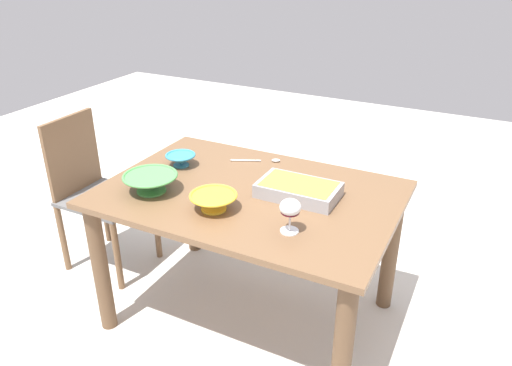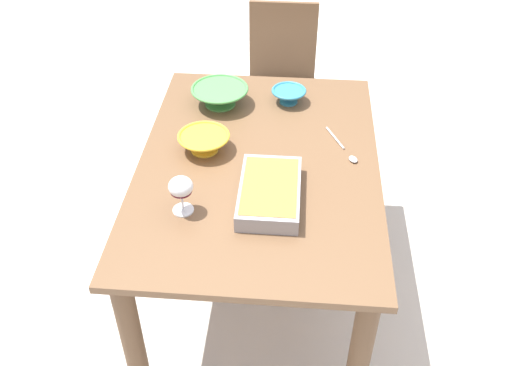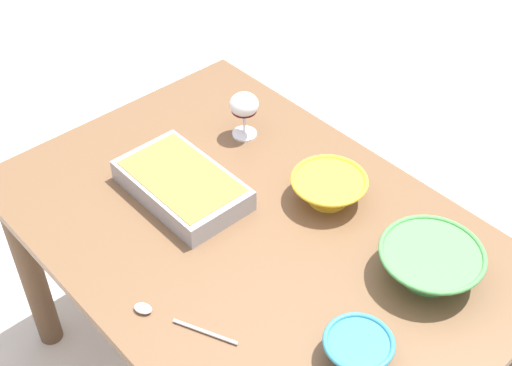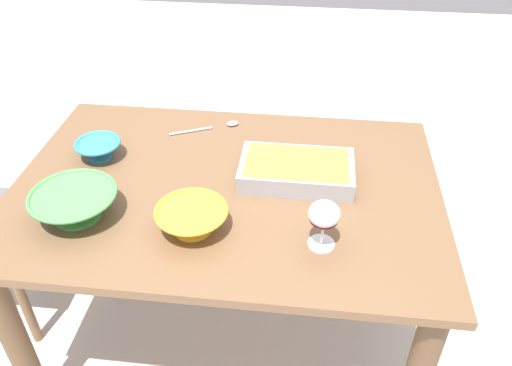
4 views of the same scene
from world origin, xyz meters
TOP-DOWN VIEW (x-y plane):
  - ground_plane at (0.00, 0.00)m, footprint 8.00×8.00m
  - dining_table at (0.00, 0.00)m, footprint 1.34×0.93m
  - chair at (-1.04, 0.04)m, footprint 0.44×0.39m
  - wine_glass at (0.30, -0.24)m, footprint 0.09×0.09m
  - casserole_dish at (0.22, 0.06)m, footprint 0.36×0.21m
  - mixing_bowl at (-0.45, 0.10)m, footprint 0.15×0.15m
  - small_bowl at (-0.40, -0.20)m, footprint 0.25×0.25m
  - serving_bowl at (-0.06, -0.22)m, footprint 0.21×0.21m
  - serving_spoon at (-0.09, 0.34)m, footprint 0.24×0.13m

SIDE VIEW (x-z plane):
  - ground_plane at x=0.00m, z-range 0.00..0.00m
  - chair at x=-1.04m, z-range 0.03..0.93m
  - dining_table at x=0.00m, z-range 0.23..0.95m
  - serving_spoon at x=-0.09m, z-range 0.72..0.74m
  - casserole_dish at x=0.22m, z-range 0.73..0.79m
  - mixing_bowl at x=-0.45m, z-range 0.73..0.79m
  - serving_bowl at x=-0.06m, z-range 0.73..0.80m
  - small_bowl at x=-0.40m, z-range 0.73..0.81m
  - wine_glass at x=0.30m, z-range 0.75..0.89m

